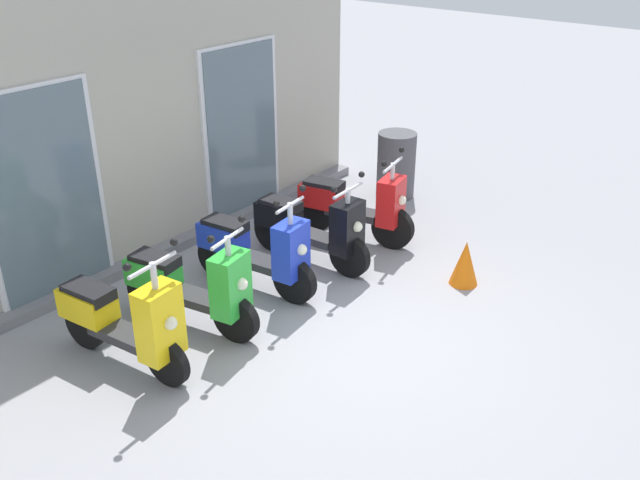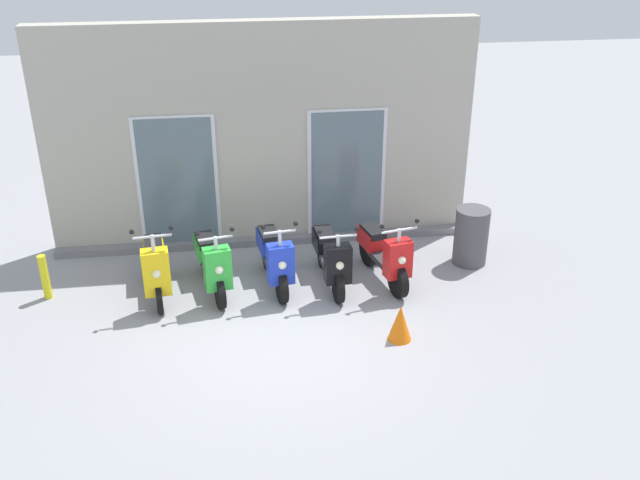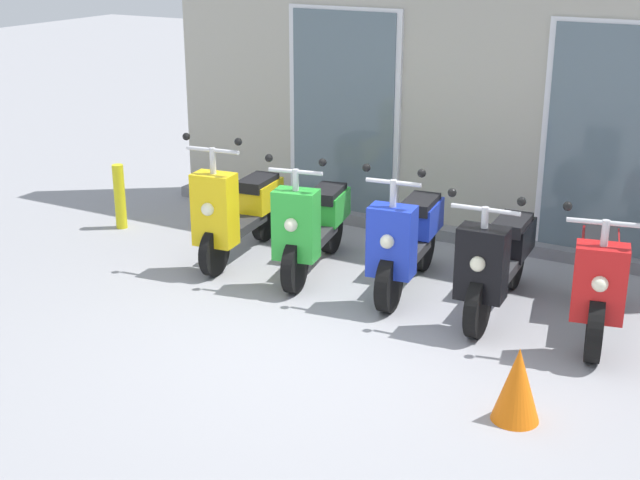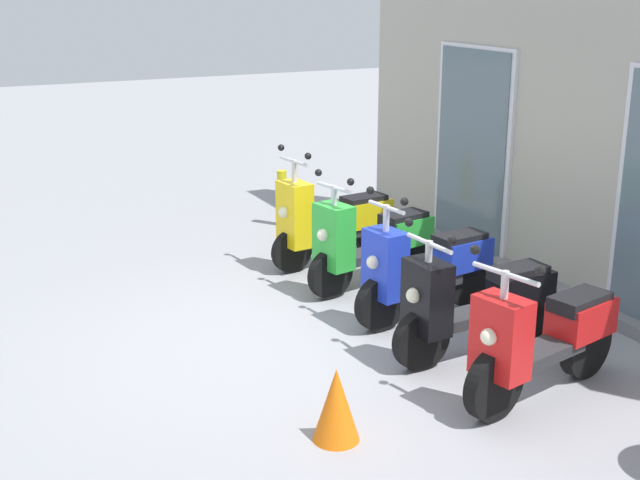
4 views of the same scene
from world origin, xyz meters
TOP-DOWN VIEW (x-y plane):
  - ground_plane at (0.00, 0.00)m, footprint 40.00×40.00m
  - storefront_facade at (0.00, 2.98)m, footprint 7.01×0.50m
  - scooter_yellow at (-1.72, 1.24)m, footprint 0.59×1.52m
  - scooter_green at (-0.90, 1.27)m, footprint 0.65×1.56m
  - scooter_blue at (0.04, 1.30)m, footprint 0.56×1.54m
  - scooter_black at (0.89, 1.23)m, footprint 0.61×1.62m
  - scooter_red at (1.71, 1.22)m, footprint 0.71×1.59m
  - curb_bollard at (-3.34, 1.39)m, footprint 0.12×0.12m
  - traffic_cone at (1.58, -0.40)m, footprint 0.32×0.32m

SIDE VIEW (x-z plane):
  - ground_plane at x=0.00m, z-range 0.00..0.00m
  - traffic_cone at x=1.58m, z-range 0.00..0.52m
  - curb_bollard at x=-3.34m, z-range 0.00..0.70m
  - scooter_black at x=0.89m, z-range -0.12..1.05m
  - scooter_red at x=1.71m, z-range -0.14..1.07m
  - scooter_green at x=-0.90m, z-range -0.14..1.09m
  - scooter_blue at x=0.04m, z-range -0.15..1.10m
  - scooter_yellow at x=-1.72m, z-range -0.16..1.16m
  - storefront_facade at x=0.00m, z-range -0.07..3.63m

